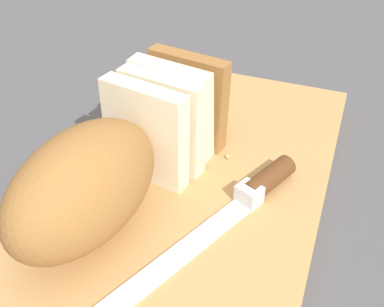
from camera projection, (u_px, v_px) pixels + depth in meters
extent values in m
plane|color=#4C4C51|center=(192.00, 190.00, 0.52)|extent=(3.00, 3.00, 0.00)
cube|color=tan|center=(192.00, 183.00, 0.51)|extent=(0.49, 0.30, 0.02)
ellipsoid|color=#996633|center=(84.00, 187.00, 0.41)|extent=(0.18, 0.12, 0.11)
cube|color=beige|center=(145.00, 133.00, 0.47)|extent=(0.04, 0.10, 0.11)
cube|color=beige|center=(162.00, 122.00, 0.49)|extent=(0.03, 0.10, 0.11)
cube|color=beige|center=(172.00, 109.00, 0.51)|extent=(0.04, 0.10, 0.11)
cube|color=#996633|center=(188.00, 99.00, 0.53)|extent=(0.04, 0.10, 0.11)
cube|color=silver|center=(177.00, 257.00, 0.41)|extent=(0.19, 0.09, 0.00)
cylinder|color=#593319|center=(269.00, 178.00, 0.48)|extent=(0.07, 0.04, 0.02)
cube|color=silver|center=(249.00, 194.00, 0.46)|extent=(0.03, 0.03, 0.02)
sphere|color=tan|center=(150.00, 170.00, 0.51)|extent=(0.01, 0.01, 0.01)
sphere|color=tan|center=(143.00, 158.00, 0.52)|extent=(0.00, 0.00, 0.00)
sphere|color=tan|center=(197.00, 149.00, 0.54)|extent=(0.00, 0.00, 0.00)
sphere|color=tan|center=(228.00, 157.00, 0.52)|extent=(0.01, 0.01, 0.01)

